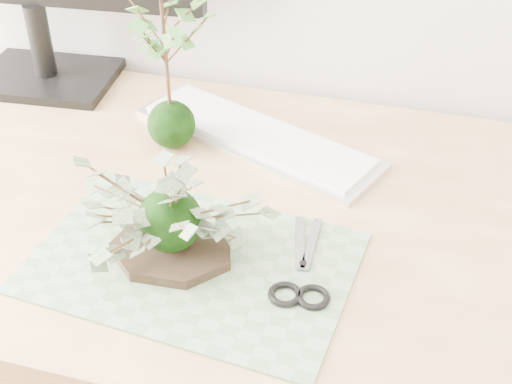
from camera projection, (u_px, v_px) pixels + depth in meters
desk at (223, 247)px, 1.11m from camera, size 1.60×0.70×0.74m
cutting_mat at (192, 262)px, 0.95m from camera, size 0.44×0.32×0.00m
stone_dish at (173, 249)px, 0.95m from camera, size 0.18×0.18×0.01m
ivy_kokedama at (168, 195)px, 0.90m from camera, size 0.30×0.30×0.17m
maple_kokedama at (162, 13)px, 1.04m from camera, size 0.19×0.19×0.33m
keyboard at (257, 137)px, 1.18m from camera, size 0.45×0.28×0.02m
scissors at (298, 283)px, 0.91m from camera, size 0.08×0.18×0.01m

